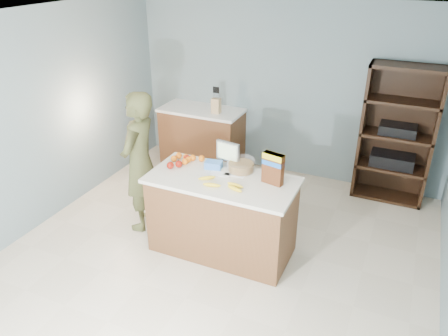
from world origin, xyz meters
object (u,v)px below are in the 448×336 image
at_px(tv, 228,153).
at_px(cereal_box, 273,166).
at_px(person, 140,162).
at_px(counter_peninsula, 222,218).
at_px(shelving_unit, 397,136).

bearing_deg(tv, cereal_box, -17.51).
distance_m(person, tv, 1.06).
bearing_deg(cereal_box, person, -178.67).
distance_m(counter_peninsula, tv, 0.71).
xyz_separation_m(counter_peninsula, shelving_unit, (1.55, 2.05, 0.45)).
xyz_separation_m(counter_peninsula, person, (-1.08, 0.08, 0.42)).
xyz_separation_m(counter_peninsula, tv, (-0.07, 0.30, 0.64)).
height_order(counter_peninsula, shelving_unit, shelving_unit).
distance_m(person, cereal_box, 1.60).
xyz_separation_m(person, tv, (1.01, 0.22, 0.22)).
height_order(tv, cereal_box, cereal_box).
height_order(counter_peninsula, tv, tv).
bearing_deg(shelving_unit, counter_peninsula, -127.11).
distance_m(counter_peninsula, cereal_box, 0.85).
relative_size(shelving_unit, tv, 6.38).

